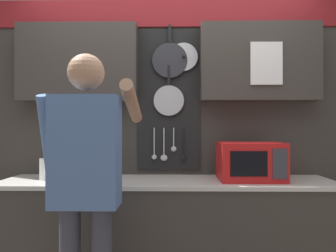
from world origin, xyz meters
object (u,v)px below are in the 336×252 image
object	(u,v)px
knife_block	(98,166)
utensil_crock	(48,167)
microwave	(250,161)
person	(86,174)

from	to	relation	value
knife_block	utensil_crock	world-z (taller)	utensil_crock
microwave	utensil_crock	distance (m)	1.51
microwave	utensil_crock	xyz separation A→B (m)	(-1.51, 0.00, -0.05)
microwave	knife_block	size ratio (longest dim) A/B	1.72
microwave	utensil_crock	bearing A→B (deg)	179.94
microwave	utensil_crock	size ratio (longest dim) A/B	1.28
knife_block	utensil_crock	distance (m)	0.37
microwave	person	world-z (taller)	person
utensil_crock	person	bearing A→B (deg)	-52.24
knife_block	utensil_crock	xyz separation A→B (m)	(-0.37, 0.00, -0.01)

